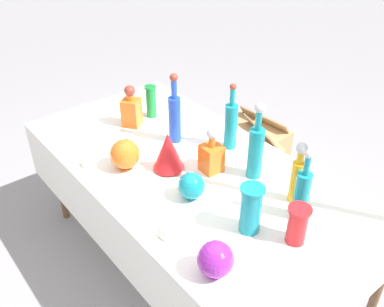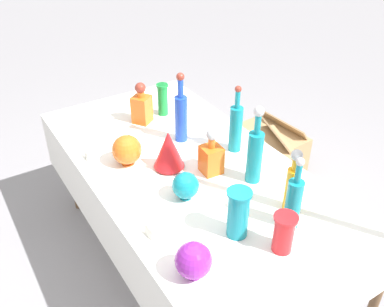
{
  "view_description": "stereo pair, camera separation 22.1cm",
  "coord_description": "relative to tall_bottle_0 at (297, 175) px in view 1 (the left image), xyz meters",
  "views": [
    {
      "loc": [
        1.43,
        -1.16,
        2.08
      ],
      "look_at": [
        0.0,
        0.0,
        0.86
      ],
      "focal_mm": 40.0,
      "sensor_mm": 36.0,
      "label": 1
    },
    {
      "loc": [
        1.56,
        -0.98,
        2.08
      ],
      "look_at": [
        0.0,
        0.0,
        0.86
      ],
      "focal_mm": 40.0,
      "sensor_mm": 36.0,
      "label": 2
    }
  ],
  "objects": [
    {
      "name": "round_bowl_0",
      "position": [
        -0.32,
        -0.37,
        -0.07
      ],
      "size": [
        0.13,
        0.13,
        0.14
      ],
      "color": "teal",
      "rests_on": "display_table"
    },
    {
      "name": "tall_bottle_0",
      "position": [
        0.0,
        0.0,
        0.0
      ],
      "size": [
        0.06,
        0.06,
        0.32
      ],
      "color": "orange",
      "rests_on": "display_table"
    },
    {
      "name": "slender_vase_0",
      "position": [
        0.18,
        -0.21,
        -0.05
      ],
      "size": [
        0.1,
        0.1,
        0.18
      ],
      "color": "red",
      "rests_on": "display_table"
    },
    {
      "name": "slender_vase_2",
      "position": [
        0.01,
        -0.31,
        -0.02
      ],
      "size": [
        0.11,
        0.11,
        0.23
      ],
      "color": "teal",
      "rests_on": "display_table"
    },
    {
      "name": "square_decanter_0",
      "position": [
        -0.43,
        -0.15,
        -0.05
      ],
      "size": [
        0.11,
        0.11,
        0.26
      ],
      "color": "orange",
      "rests_on": "display_table"
    },
    {
      "name": "cardboard_box_behind_right",
      "position": [
        -1.09,
        0.93,
        -0.74
      ],
      "size": [
        0.56,
        0.35,
        0.42
      ],
      "color": "tan",
      "rests_on": "ground"
    },
    {
      "name": "round_bowl_1",
      "position": [
        -0.73,
        -0.48,
        -0.06
      ],
      "size": [
        0.16,
        0.16,
        0.17
      ],
      "color": "orange",
      "rests_on": "display_table"
    },
    {
      "name": "tall_bottle_2",
      "position": [
        0.09,
        -0.08,
        -0.01
      ],
      "size": [
        0.07,
        0.07,
        0.36
      ],
      "color": "teal",
      "rests_on": "display_table"
    },
    {
      "name": "cardboard_box_behind_left",
      "position": [
        -0.93,
        0.69,
        -0.71
      ],
      "size": [
        0.57,
        0.49,
        0.47
      ],
      "color": "tan",
      "rests_on": "ground"
    },
    {
      "name": "fluted_vase_0",
      "position": [
        -0.58,
        -0.31,
        -0.03
      ],
      "size": [
        0.16,
        0.16,
        0.22
      ],
      "color": "red",
      "rests_on": "display_table"
    },
    {
      "name": "price_tag_center",
      "position": [
        -0.89,
        -0.66,
        -0.12
      ],
      "size": [
        0.06,
        0.02,
        0.04
      ],
      "primitive_type": "cube",
      "rotation": [
        -0.21,
        0.0,
        -0.09
      ],
      "color": "white",
      "rests_on": "display_table"
    },
    {
      "name": "tall_bottle_1",
      "position": [
        -0.26,
        -0.01,
        0.02
      ],
      "size": [
        0.08,
        0.08,
        0.42
      ],
      "color": "teal",
      "rests_on": "display_table"
    },
    {
      "name": "square_decanter_1",
      "position": [
        -1.1,
        -0.21,
        -0.03
      ],
      "size": [
        0.14,
        0.14,
        0.26
      ],
      "color": "orange",
      "rests_on": "display_table"
    },
    {
      "name": "price_tag_left",
      "position": [
        -0.18,
        -0.64,
        -0.12
      ],
      "size": [
        0.06,
        0.02,
        0.05
      ],
      "primitive_type": "cube",
      "rotation": [
        -0.21,
        0.0,
        0.07
      ],
      "color": "white",
      "rests_on": "display_table"
    },
    {
      "name": "tall_bottle_3",
      "position": [
        -0.79,
        -0.11,
        0.02
      ],
      "size": [
        0.07,
        0.07,
        0.42
      ],
      "color": "blue",
      "rests_on": "display_table"
    },
    {
      "name": "ground_plane",
      "position": [
        -0.5,
        -0.22,
        -0.9
      ],
      "size": [
        40.0,
        40.0,
        0.0
      ],
      "primitive_type": "plane",
      "color": "gray"
    },
    {
      "name": "display_table",
      "position": [
        -0.5,
        -0.26,
        -0.2
      ],
      "size": [
        2.08,
        1.02,
        0.76
      ],
      "color": "white",
      "rests_on": "ground"
    },
    {
      "name": "tall_bottle_4",
      "position": [
        -0.54,
        0.09,
        0.0
      ],
      "size": [
        0.07,
        0.07,
        0.39
      ],
      "color": "teal",
      "rests_on": "display_table"
    },
    {
      "name": "slender_vase_1",
      "position": [
        -1.12,
        -0.05,
        -0.03
      ],
      "size": [
        0.08,
        0.08,
        0.21
      ],
      "color": "#198C38",
      "rests_on": "display_table"
    },
    {
      "name": "round_bowl_2",
      "position": [
        0.1,
        -0.59,
        -0.06
      ],
      "size": [
        0.15,
        0.15,
        0.15
      ],
      "color": "purple",
      "rests_on": "display_table"
    }
  ]
}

